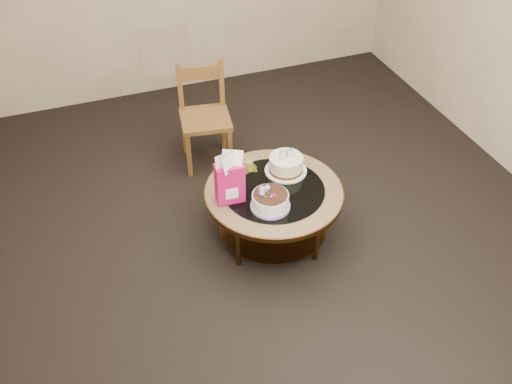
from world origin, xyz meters
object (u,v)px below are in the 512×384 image
object	(u,v)px
coffee_table	(274,198)
decorated_cake	(270,201)
gift_bag	(230,178)
dining_chair	(205,116)
cream_cake	(286,165)

from	to	relation	value
coffee_table	decorated_cake	distance (m)	0.24
decorated_cake	gift_bag	bearing A→B (deg)	143.81
decorated_cake	gift_bag	world-z (taller)	gift_bag
dining_chair	cream_cake	bearing A→B (deg)	-61.19
coffee_table	gift_bag	xyz separation A→B (m)	(-0.33, 0.00, 0.27)
decorated_cake	dining_chair	xyz separation A→B (m)	(-0.09, 1.30, -0.06)
cream_cake	gift_bag	distance (m)	0.54
decorated_cake	dining_chair	size ratio (longest dim) A/B	0.31
gift_bag	dining_chair	bearing A→B (deg)	86.18
gift_bag	dining_chair	world-z (taller)	dining_chair
decorated_cake	cream_cake	world-z (taller)	cream_cake
decorated_cake	dining_chair	distance (m)	1.30
decorated_cake	cream_cake	size ratio (longest dim) A/B	0.88
gift_bag	coffee_table	bearing A→B (deg)	3.21
dining_chair	gift_bag	bearing A→B (deg)	-88.48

